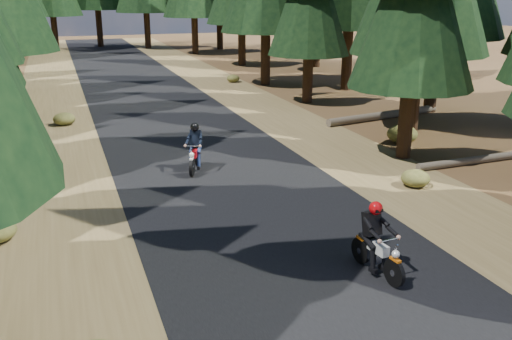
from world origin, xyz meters
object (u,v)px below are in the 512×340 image
Objects in this scene: log_near at (384,115)px; rider_follow at (195,156)px; rider_lead at (377,251)px; log_far at (469,161)px.

rider_follow is at bearing -165.41° from log_near.
log_near is 13.96m from rider_lead.
log_near reaches higher than log_far.
rider_lead reaches higher than log_far.
rider_follow reaches higher than rider_lead.
rider_lead is (-6.39, -5.30, 0.36)m from log_far.
rider_lead is at bearing -133.21° from log_near.
log_near is 1.53× the size of log_far.
rider_follow is (-8.13, 2.13, 0.36)m from log_far.
rider_lead is 7.62m from rider_follow.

